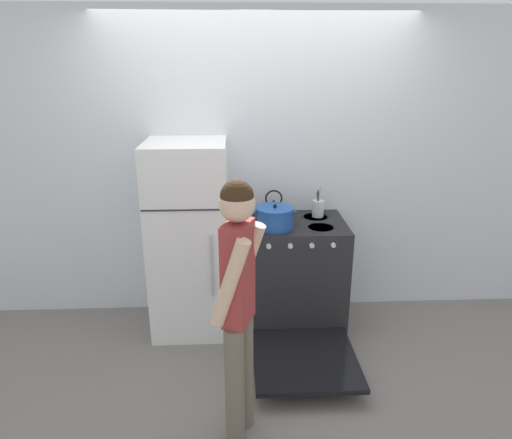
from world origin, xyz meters
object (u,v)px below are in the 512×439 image
object	(u,v)px
utensil_jar	(318,208)
refrigerator	(189,239)
dutch_oven_pot	(275,218)
person	(238,301)
tea_kettle	(274,209)
stove_range	(295,277)

from	to	relation	value
utensil_jar	refrigerator	bearing A→B (deg)	-173.27
dutch_oven_pot	person	bearing A→B (deg)	-104.94
person	tea_kettle	bearing A→B (deg)	8.36
stove_range	tea_kettle	world-z (taller)	tea_kettle
stove_range	dutch_oven_pot	size ratio (longest dim) A/B	4.12
refrigerator	utensil_jar	world-z (taller)	refrigerator
dutch_oven_pot	tea_kettle	size ratio (longest dim) A/B	1.41
refrigerator	utensil_jar	distance (m)	1.08
refrigerator	person	distance (m)	1.29
stove_range	tea_kettle	size ratio (longest dim) A/B	5.80
tea_kettle	utensil_jar	world-z (taller)	utensil_jar
refrigerator	tea_kettle	bearing A→B (deg)	9.69
dutch_oven_pot	tea_kettle	distance (m)	0.25
refrigerator	utensil_jar	xyz separation A→B (m)	(1.05, 0.12, 0.21)
tea_kettle	utensil_jar	bearing A→B (deg)	1.09
dutch_oven_pot	utensil_jar	world-z (taller)	utensil_jar
stove_range	dutch_oven_pot	xyz separation A→B (m)	(-0.18, -0.09, 0.55)
dutch_oven_pot	utensil_jar	size ratio (longest dim) A/B	1.29
stove_range	person	distance (m)	1.34
dutch_oven_pot	person	world-z (taller)	person
refrigerator	dutch_oven_pot	world-z (taller)	refrigerator
tea_kettle	person	world-z (taller)	person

